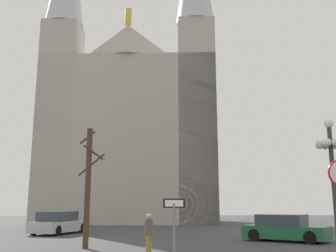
% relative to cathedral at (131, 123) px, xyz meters
% --- Properties ---
extents(cathedral, '(19.24, 13.67, 35.03)m').
position_rel_cathedral_xyz_m(cathedral, '(0.00, 0.00, 0.00)').
color(cathedral, '#ADA89E').
rests_on(cathedral, ground).
extents(one_way_arrow_sign, '(0.64, 0.07, 2.08)m').
position_rel_cathedral_xyz_m(one_way_arrow_sign, '(1.28, -30.20, -9.34)').
color(one_way_arrow_sign, slate).
rests_on(one_way_arrow_sign, ground).
extents(street_lamp, '(1.11, 1.11, 5.01)m').
position_rel_cathedral_xyz_m(street_lamp, '(7.24, -28.28, -7.33)').
color(street_lamp, '#2D3833').
rests_on(street_lamp, ground).
extents(bare_tree, '(1.25, 1.42, 5.39)m').
position_rel_cathedral_xyz_m(bare_tree, '(-1.90, -23.52, -7.87)').
color(bare_tree, '#473323').
rests_on(bare_tree, ground).
extents(parked_car_near_silver, '(3.42, 4.82, 1.45)m').
position_rel_cathedral_xyz_m(parked_car_near_silver, '(-4.64, -14.70, -10.01)').
color(parked_car_near_silver, '#B7B7BC').
rests_on(parked_car_near_silver, ground).
extents(parked_car_far_green, '(4.47, 4.18, 1.39)m').
position_rel_cathedral_xyz_m(parked_car_far_green, '(8.23, -21.12, -10.03)').
color(parked_car_far_green, '#1E5B38').
rests_on(parked_car_far_green, ground).
extents(pedestrian_walking, '(0.32, 0.32, 1.58)m').
position_rel_cathedral_xyz_m(pedestrian_walking, '(0.74, -26.54, -9.74)').
color(pedestrian_walking, olive).
rests_on(pedestrian_walking, ground).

